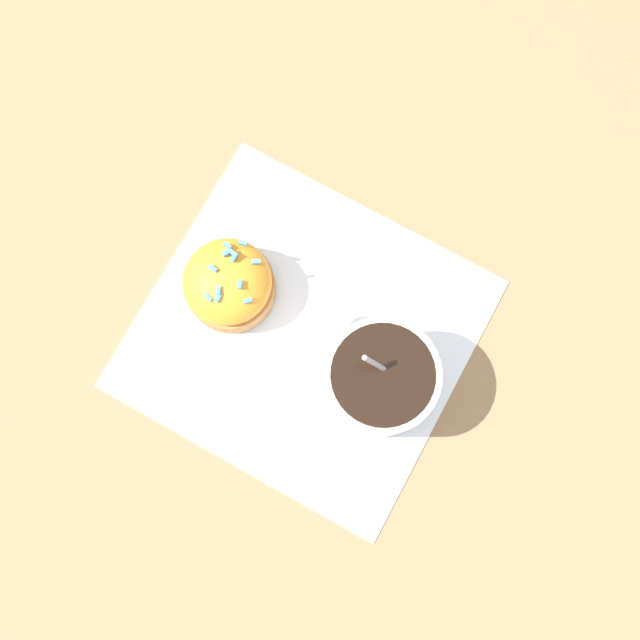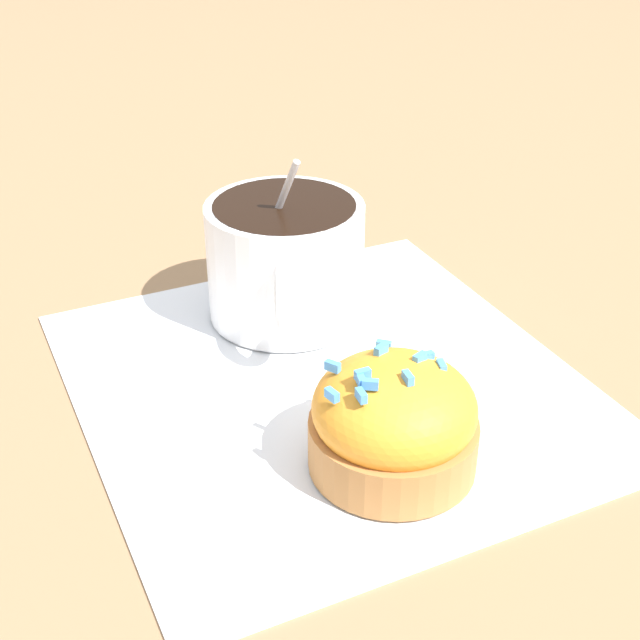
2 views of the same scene
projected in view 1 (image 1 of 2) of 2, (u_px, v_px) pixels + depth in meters
ground_plane at (305, 334)px, 0.65m from camera, size 3.00×3.00×0.00m
paper_napkin at (305, 333)px, 0.65m from camera, size 0.28×0.26×0.00m
coffee_cup at (379, 378)px, 0.60m from camera, size 0.11×0.09×0.10m
frosted_pastry at (232, 279)px, 0.63m from camera, size 0.08×0.08×0.06m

